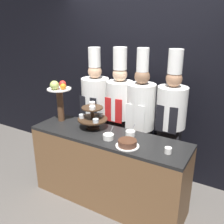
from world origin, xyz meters
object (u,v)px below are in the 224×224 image
Objects in this scene: chef_center_left at (119,110)px; chef_right at (170,120)px; tiered_stand at (93,116)px; serving_bowl_near at (108,137)px; chef_left at (96,108)px; serving_bowl_far at (130,133)px; cup_white at (168,150)px; fruit_pedestal at (59,94)px; chef_center_right at (140,116)px; cake_round at (127,143)px.

chef_center_left is 0.71m from chef_right.
tiered_stand reaches higher than serving_bowl_near.
serving_bowl_far is at bearing -30.29° from chef_left.
tiered_stand is 0.39m from serving_bowl_near.
cup_white is 0.54m from serving_bowl_far.
chef_center_left is (-0.40, 0.46, 0.07)m from serving_bowl_far.
fruit_pedestal is at bearing -158.64° from chef_right.
chef_center_right is at bearing -179.98° from chef_right.
tiered_stand is at bearing 1.57° from fruit_pedestal.
tiered_stand is at bearing -129.41° from chef_center_right.
chef_left is 0.39m from chef_center_left.
chef_center_left reaches higher than serving_bowl_far.
serving_bowl_far is (-0.50, 0.18, -0.00)m from cup_white.
chef_right reaches higher than chef_center_left.
serving_bowl_near is at bearing -47.06° from chef_left.
cake_round is 0.26m from serving_bowl_near.
fruit_pedestal is at bearing -150.65° from chef_center_right.
chef_right reaches higher than cup_white.
chef_right is (0.71, -0.00, 0.00)m from chef_center_left.
chef_right is at bearing 21.36° from fruit_pedestal.
cup_white is 1.45m from chef_left.
chef_left is at bearing 153.67° from cup_white.
chef_center_right is (-0.59, 0.64, 0.04)m from cup_white.
tiered_stand is 0.20× the size of chef_center_right.
fruit_pedestal is 0.63m from chef_left.
fruit_pedestal is 0.30× the size of chef_left.
chef_right reaches higher than chef_left.
chef_center_left reaches higher than cup_white.
chef_center_right is at bearing 103.83° from cake_round.
tiered_stand is 5.11× the size of cup_white.
cup_white is at bearing 10.16° from cake_round.
serving_bowl_near is 1.02× the size of serving_bowl_far.
cake_round is 0.75m from chef_right.
fruit_pedestal is 1.16m from cake_round.
cup_white is at bearing -35.39° from chef_center_left.
serving_bowl_near is 0.09× the size of chef_center_left.
chef_left is at bearing 68.02° from fruit_pedestal.
tiered_stand is 2.26× the size of serving_bowl_near.
cake_round is at bearing -76.17° from chef_center_right.
serving_bowl_far is (0.17, 0.21, -0.00)m from serving_bowl_near.
cup_white is (0.41, 0.07, -0.00)m from cake_round.
chef_center_right reaches higher than cake_round.
tiered_stand is at bearing 159.82° from cake_round.
serving_bowl_far is at bearing 2.95° from fruit_pedestal.
tiered_stand is 0.54m from fruit_pedestal.
chef_left reaches higher than cake_round.
tiered_stand is 2.30× the size of serving_bowl_far.
chef_center_right is (-0.08, 0.46, 0.04)m from serving_bowl_far.
chef_center_right is (0.71, 0.00, 0.01)m from chef_left.
fruit_pedestal is 0.84m from chef_center_left.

